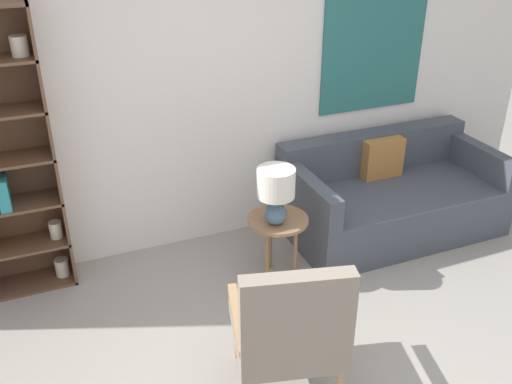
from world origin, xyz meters
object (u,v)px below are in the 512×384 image
at_px(couch, 390,197).
at_px(side_table, 278,226).
at_px(table_lamp, 276,190).
at_px(armchair, 291,327).

height_order(couch, side_table, couch).
relative_size(side_table, table_lamp, 1.20).
bearing_deg(table_lamp, armchair, -110.14).
bearing_deg(couch, table_lamp, -163.54).
xyz_separation_m(armchair, couch, (1.63, 1.44, -0.26)).
height_order(armchair, couch, armchair).
xyz_separation_m(armchair, table_lamp, (0.39, 1.07, 0.23)).
distance_m(armchair, couch, 2.19).
xyz_separation_m(armchair, side_table, (0.44, 1.13, -0.11)).
bearing_deg(side_table, couch, 14.47).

